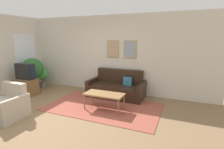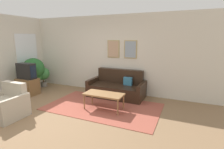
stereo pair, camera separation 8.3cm
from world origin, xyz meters
The scene contains 11 objects.
ground_plane centered at (0.00, 0.00, 0.00)m, with size 16.00×16.00×0.00m, color #846647.
area_rug centered at (0.83, 1.06, 0.01)m, with size 3.17×1.83×0.01m.
wall_back centered at (0.01, 2.54, 1.35)m, with size 8.00×0.09×2.70m.
couch centered at (0.85, 2.09, 0.29)m, with size 1.84×0.90×0.87m.
coffee_table centered at (0.93, 0.91, 0.42)m, with size 1.07×0.50×0.46m.
tv_stand centered at (-2.05, 1.02, 0.28)m, with size 0.68×0.47×0.56m.
tv centered at (-2.05, 1.02, 0.83)m, with size 0.65×0.28×0.53m.
armchair centered at (-1.08, -0.46, 0.29)m, with size 0.90×0.76×0.83m.
potted_plant_tall centered at (-2.39, 1.64, 0.77)m, with size 0.80×0.80×1.18m.
potted_plant_by_window centered at (-2.31, 2.00, 0.50)m, with size 0.50×0.50×0.78m.
potted_plant_small centered at (-2.32, 1.69, 0.41)m, with size 0.37×0.37×0.66m.
Camera 2 is at (2.95, -3.12, 1.94)m, focal length 28.00 mm.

